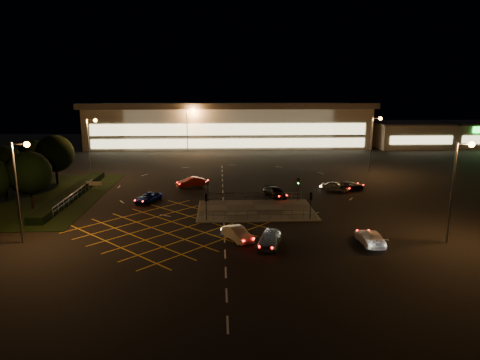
{
  "coord_description": "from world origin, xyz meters",
  "views": [
    {
      "loc": [
        -2.39,
        -53.03,
        15.05
      ],
      "look_at": [
        0.47,
        6.81,
        2.0
      ],
      "focal_mm": 32.0,
      "sensor_mm": 36.0,
      "label": 1
    }
  ],
  "objects_px": {
    "car_approach_white": "(370,237)",
    "car_east_grey": "(350,186)",
    "car_right_silver": "(335,186)",
    "car_left_blue": "(148,198)",
    "car_circ_red": "(191,182)",
    "signal_sw": "(206,201)",
    "car_queue_white": "(237,234)",
    "signal_nw": "(208,185)",
    "car_far_dkgrey": "(275,193)",
    "car_near_silver": "(270,239)",
    "signal_se": "(311,200)",
    "signal_ne": "(298,184)"
  },
  "relations": [
    {
      "from": "car_queue_white",
      "to": "car_east_grey",
      "type": "relative_size",
      "value": 0.9
    },
    {
      "from": "car_far_dkgrey",
      "to": "car_circ_red",
      "type": "relative_size",
      "value": 1.06
    },
    {
      "from": "car_circ_red",
      "to": "car_right_silver",
      "type": "bearing_deg",
      "value": 56.41
    },
    {
      "from": "signal_se",
      "to": "car_near_silver",
      "type": "relative_size",
      "value": 0.69
    },
    {
      "from": "car_near_silver",
      "to": "car_approach_white",
      "type": "xyz_separation_m",
      "value": [
        9.9,
        0.07,
        -0.08
      ]
    },
    {
      "from": "signal_nw",
      "to": "car_right_silver",
      "type": "distance_m",
      "value": 19.56
    },
    {
      "from": "car_far_dkgrey",
      "to": "car_near_silver",
      "type": "bearing_deg",
      "value": -120.47
    },
    {
      "from": "signal_sw",
      "to": "signal_ne",
      "type": "height_order",
      "value": "same"
    },
    {
      "from": "car_far_dkgrey",
      "to": "car_circ_red",
      "type": "distance_m",
      "value": 14.09
    },
    {
      "from": "signal_ne",
      "to": "car_near_silver",
      "type": "relative_size",
      "value": 0.69
    },
    {
      "from": "car_east_grey",
      "to": "car_queue_white",
      "type": "bearing_deg",
      "value": 116.03
    },
    {
      "from": "car_queue_white",
      "to": "car_east_grey",
      "type": "distance_m",
      "value": 27.12
    },
    {
      "from": "car_right_silver",
      "to": "car_approach_white",
      "type": "height_order",
      "value": "same"
    },
    {
      "from": "car_right_silver",
      "to": "car_approach_white",
      "type": "bearing_deg",
      "value": -162.35
    },
    {
      "from": "car_left_blue",
      "to": "car_circ_red",
      "type": "distance_m",
      "value": 10.34
    },
    {
      "from": "car_queue_white",
      "to": "car_circ_red",
      "type": "height_order",
      "value": "car_circ_red"
    },
    {
      "from": "signal_nw",
      "to": "car_far_dkgrey",
      "type": "relative_size",
      "value": 0.68
    },
    {
      "from": "car_left_blue",
      "to": "car_approach_white",
      "type": "height_order",
      "value": "car_approach_white"
    },
    {
      "from": "car_near_silver",
      "to": "car_left_blue",
      "type": "bearing_deg",
      "value": 146.84
    },
    {
      "from": "car_right_silver",
      "to": "car_left_blue",
      "type": "bearing_deg",
      "value": 124.56
    },
    {
      "from": "car_right_silver",
      "to": "car_far_dkgrey",
      "type": "bearing_deg",
      "value": 133.12
    },
    {
      "from": "signal_se",
      "to": "signal_nw",
      "type": "distance_m",
      "value": 14.41
    },
    {
      "from": "signal_nw",
      "to": "car_circ_red",
      "type": "xyz_separation_m",
      "value": [
        -2.82,
        9.63,
        -1.64
      ]
    },
    {
      "from": "car_east_grey",
      "to": "signal_ne",
      "type": "bearing_deg",
      "value": 101.47
    },
    {
      "from": "car_east_grey",
      "to": "car_far_dkgrey",
      "type": "bearing_deg",
      "value": 84.56
    },
    {
      "from": "signal_sw",
      "to": "car_far_dkgrey",
      "type": "distance_m",
      "value": 14.09
    },
    {
      "from": "signal_ne",
      "to": "car_left_blue",
      "type": "bearing_deg",
      "value": 177.98
    },
    {
      "from": "car_near_silver",
      "to": "car_approach_white",
      "type": "relative_size",
      "value": 0.95
    },
    {
      "from": "signal_ne",
      "to": "car_approach_white",
      "type": "relative_size",
      "value": 0.66
    },
    {
      "from": "signal_se",
      "to": "car_right_silver",
      "type": "relative_size",
      "value": 0.77
    },
    {
      "from": "signal_sw",
      "to": "signal_nw",
      "type": "distance_m",
      "value": 7.99
    },
    {
      "from": "signal_nw",
      "to": "car_left_blue",
      "type": "height_order",
      "value": "signal_nw"
    },
    {
      "from": "signal_nw",
      "to": "car_circ_red",
      "type": "height_order",
      "value": "signal_nw"
    },
    {
      "from": "signal_sw",
      "to": "signal_nw",
      "type": "xyz_separation_m",
      "value": [
        0.0,
        7.99,
        0.0
      ]
    },
    {
      "from": "signal_se",
      "to": "car_near_silver",
      "type": "bearing_deg",
      "value": 55.39
    },
    {
      "from": "signal_sw",
      "to": "car_queue_white",
      "type": "height_order",
      "value": "signal_sw"
    },
    {
      "from": "car_approach_white",
      "to": "car_east_grey",
      "type": "bearing_deg",
      "value": -102.58
    },
    {
      "from": "car_circ_red",
      "to": "car_approach_white",
      "type": "bearing_deg",
      "value": 13.24
    },
    {
      "from": "signal_sw",
      "to": "car_right_silver",
      "type": "relative_size",
      "value": 0.77
    },
    {
      "from": "signal_ne",
      "to": "car_near_silver",
      "type": "height_order",
      "value": "signal_ne"
    },
    {
      "from": "car_queue_white",
      "to": "car_far_dkgrey",
      "type": "height_order",
      "value": "car_queue_white"
    },
    {
      "from": "signal_se",
      "to": "signal_ne",
      "type": "distance_m",
      "value": 7.99
    },
    {
      "from": "signal_se",
      "to": "car_approach_white",
      "type": "relative_size",
      "value": 0.66
    },
    {
      "from": "car_near_silver",
      "to": "car_far_dkgrey",
      "type": "bearing_deg",
      "value": 97.44
    },
    {
      "from": "signal_nw",
      "to": "car_far_dkgrey",
      "type": "distance_m",
      "value": 9.77
    },
    {
      "from": "signal_se",
      "to": "car_approach_white",
      "type": "bearing_deg",
      "value": 117.31
    },
    {
      "from": "signal_se",
      "to": "car_near_silver",
      "type": "height_order",
      "value": "signal_se"
    },
    {
      "from": "car_approach_white",
      "to": "car_left_blue",
      "type": "bearing_deg",
      "value": -35.47
    },
    {
      "from": "signal_sw",
      "to": "car_queue_white",
      "type": "distance_m",
      "value": 7.38
    },
    {
      "from": "car_right_silver",
      "to": "car_queue_white",
      "type": "bearing_deg",
      "value": 166.56
    }
  ]
}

